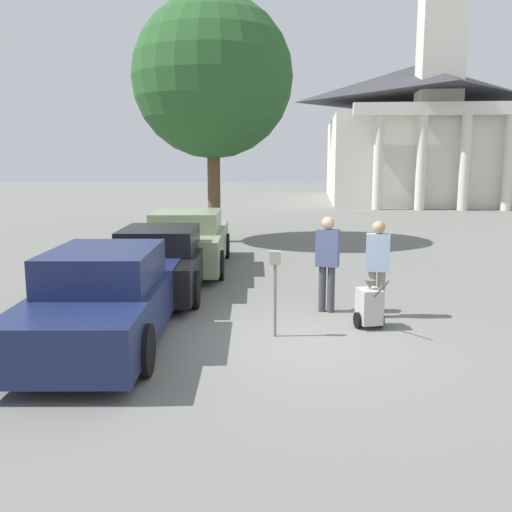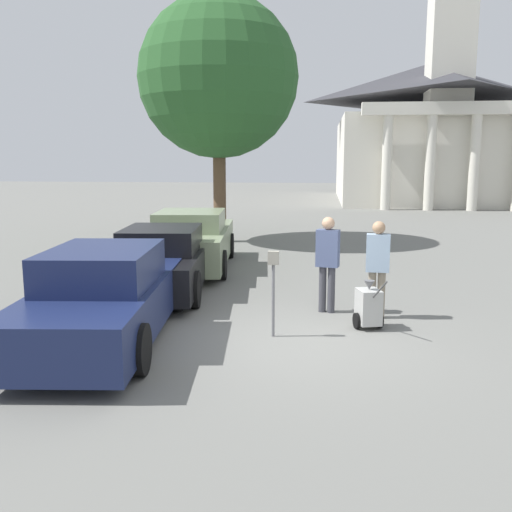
% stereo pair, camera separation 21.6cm
% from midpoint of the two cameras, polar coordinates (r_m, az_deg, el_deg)
% --- Properties ---
extents(ground_plane, '(120.00, 120.00, 0.00)m').
position_cam_midpoint_polar(ground_plane, '(9.32, 4.07, -8.45)').
color(ground_plane, slate).
extents(parked_car_navy, '(2.31, 5.40, 1.52)m').
position_cam_midpoint_polar(parked_car_navy, '(9.52, -14.06, -3.94)').
color(parked_car_navy, '#19234C').
rests_on(parked_car_navy, ground_plane).
extents(parked_car_black, '(2.24, 4.78, 1.44)m').
position_cam_midpoint_polar(parked_car_black, '(12.65, -8.78, -0.52)').
color(parked_car_black, black).
rests_on(parked_car_black, ground_plane).
extents(parked_car_sage, '(2.42, 5.14, 1.54)m').
position_cam_midpoint_polar(parked_car_sage, '(15.29, -6.07, 1.50)').
color(parked_car_sage, gray).
rests_on(parked_car_sage, ground_plane).
extents(parking_meter, '(0.18, 0.09, 1.43)m').
position_cam_midpoint_polar(parking_meter, '(9.27, 2.41, -2.18)').
color(parking_meter, slate).
rests_on(parking_meter, ground_plane).
extents(person_worker, '(0.46, 0.31, 1.83)m').
position_cam_midpoint_polar(person_worker, '(10.84, 7.74, -0.20)').
color(person_worker, '#3F3F47').
rests_on(person_worker, ground_plane).
extents(person_supervisor, '(0.44, 0.26, 1.79)m').
position_cam_midpoint_polar(person_supervisor, '(10.61, 12.63, -0.69)').
color(person_supervisor, gray).
rests_on(person_supervisor, ground_plane).
extents(equipment_cart, '(0.53, 1.00, 1.00)m').
position_cam_midpoint_polar(equipment_cart, '(10.06, 11.80, -4.97)').
color(equipment_cart, '#B2B2AD').
rests_on(equipment_cart, ground_plane).
extents(church, '(12.14, 16.40, 21.64)m').
position_cam_midpoint_polar(church, '(41.65, 17.01, 12.23)').
color(church, silver).
rests_on(church, ground_plane).
extents(shade_tree, '(5.42, 5.42, 8.31)m').
position_cam_midpoint_polar(shade_tree, '(20.17, -3.46, 17.37)').
color(shade_tree, brown).
rests_on(shade_tree, ground_plane).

